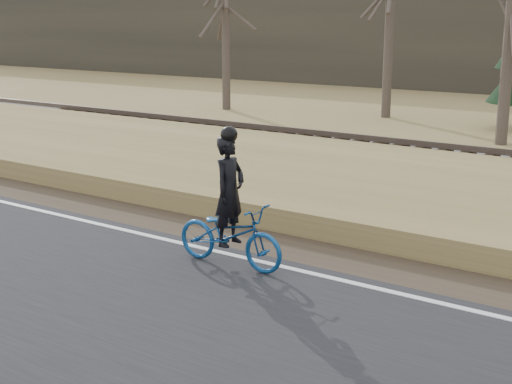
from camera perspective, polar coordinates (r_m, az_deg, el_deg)
The scene contains 9 objects.
ground at distance 10.21m, azimuth 9.96°, elevation -8.47°, with size 120.00×120.00×0.00m, color #99804E.
road at distance 8.19m, azimuth 2.28°, elevation -13.87°, with size 120.00×6.00×0.06m, color black.
edge_line at distance 10.35m, azimuth 10.45°, elevation -7.78°, with size 120.00×0.12×0.01m, color silver.
shoulder at distance 11.23m, azimuth 12.58°, elevation -6.39°, with size 120.00×1.60×0.04m, color #473A2B.
embankment at distance 13.88m, azimuth 17.40°, elevation -1.94°, with size 120.00×5.00×0.44m, color #99804E.
cyclist at distance 10.99m, azimuth -2.11°, elevation -2.49°, with size 1.92×0.71×2.20m.
bare_tree_far_left at distance 30.54m, azimuth -2.44°, elevation 13.23°, with size 0.36×0.36×7.08m, color brown.
bare_tree_left at distance 28.47m, azimuth 10.70°, elevation 14.55°, with size 0.36×0.36×8.64m, color brown.
bare_tree_near_left at distance 23.08m, azimuth 19.75°, elevation 13.19°, with size 0.36×0.36×7.81m, color brown.
Camera 1 is at (3.89, -8.63, 3.83)m, focal length 50.00 mm.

